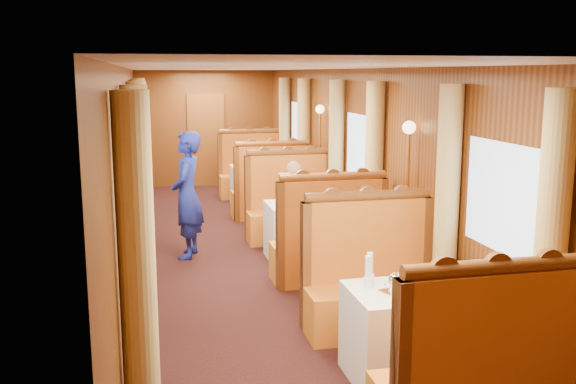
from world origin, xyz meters
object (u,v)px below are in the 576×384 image
object	(u,v)px
tea_tray	(405,291)
table_mid	(307,231)
rose_vase_far	(258,157)
rose_vase_mid	(307,190)
teapot_left	(394,286)
teapot_back	(403,278)
passenger	(294,194)
banquette_near_aft	(371,287)
banquette_mid_fwd	(328,247)
steward	(187,195)
fruit_plate	(456,288)
table_near	(414,334)
banquette_far_aft	(251,175)
banquette_far_fwd	(271,193)
teapot_right	(424,289)
banquette_mid_aft	(290,211)
table_far	(260,186)

from	to	relation	value
tea_tray	table_mid	bearing A→B (deg)	88.13
rose_vase_far	rose_vase_mid	bearing A→B (deg)	-89.60
rose_vase_mid	rose_vase_far	xyz separation A→B (m)	(-0.02, 3.51, 0.00)
teapot_left	teapot_back	size ratio (longest dim) A/B	0.97
table_mid	tea_tray	bearing A→B (deg)	-91.87
table_mid	passenger	distance (m)	0.83
banquette_near_aft	rose_vase_far	xyz separation A→B (m)	(-0.04, 5.98, 0.50)
banquette_mid_fwd	steward	xyz separation A→B (m)	(-1.54, 1.43, 0.42)
banquette_mid_fwd	fruit_plate	world-z (taller)	banquette_mid_fwd
rose_vase_mid	passenger	bearing A→B (deg)	89.14
table_near	banquette_near_aft	xyz separation A→B (m)	(0.00, 1.01, 0.05)
teapot_left	rose_vase_far	xyz separation A→B (m)	(0.18, 7.06, 0.11)
banquette_near_aft	passenger	distance (m)	3.25
table_mid	banquette_far_aft	xyz separation A→B (m)	(0.00, 4.51, 0.05)
teapot_back	teapot_left	bearing A→B (deg)	-123.86
banquette_far_aft	steward	xyz separation A→B (m)	(-1.54, -4.09, 0.42)
table_mid	teapot_left	distance (m)	3.60
banquette_mid_fwd	banquette_far_aft	size ratio (longest dim) A/B	1.00
teapot_left	fruit_plate	distance (m)	0.51
banquette_far_fwd	tea_tray	size ratio (longest dim) A/B	3.94
banquette_far_aft	passenger	bearing A→B (deg)	-90.00
banquette_far_fwd	teapot_back	size ratio (longest dim) A/B	8.42
banquette_near_aft	steward	world-z (taller)	steward
banquette_far_fwd	teapot_right	size ratio (longest dim) A/B	9.71
teapot_left	teapot_back	world-z (taller)	teapot_back
banquette_mid_aft	teapot_left	bearing A→B (deg)	-92.66
banquette_mid_fwd	fruit_plate	bearing A→B (deg)	-83.44
fruit_plate	rose_vase_mid	xyz separation A→B (m)	(-0.31, 3.58, 0.16)
banquette_far_fwd	tea_tray	distance (m)	6.05
teapot_back	tea_tray	bearing A→B (deg)	-101.18
banquette_near_aft	banquette_mid_aft	bearing A→B (deg)	90.00
rose_vase_far	passenger	world-z (taller)	passenger
fruit_plate	passenger	xyz separation A→B (m)	(-0.30, 4.35, -0.03)
banquette_mid_aft	steward	xyz separation A→B (m)	(-1.54, -0.59, 0.42)
banquette_near_aft	rose_vase_mid	world-z (taller)	banquette_near_aft
table_near	tea_tray	size ratio (longest dim) A/B	3.09
rose_vase_mid	steward	bearing A→B (deg)	163.85
steward	banquette_far_fwd	bearing A→B (deg)	157.38
banquette_far_aft	rose_vase_mid	distance (m)	4.56
banquette_near_aft	table_far	distance (m)	5.99
fruit_plate	table_far	bearing A→B (deg)	92.40
banquette_mid_aft	tea_tray	bearing A→B (deg)	-91.45
banquette_mid_aft	teapot_left	size ratio (longest dim) A/B	8.65
teapot_right	rose_vase_mid	world-z (taller)	rose_vase_mid
banquette_near_aft	fruit_plate	world-z (taller)	banquette_near_aft
table_near	banquette_far_fwd	bearing A→B (deg)	90.00
rose_vase_mid	rose_vase_far	distance (m)	3.51
banquette_mid_fwd	teapot_left	distance (m)	2.59
fruit_plate	banquette_far_fwd	bearing A→B (deg)	92.80
table_far	rose_vase_mid	xyz separation A→B (m)	(-0.01, -3.52, 0.55)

